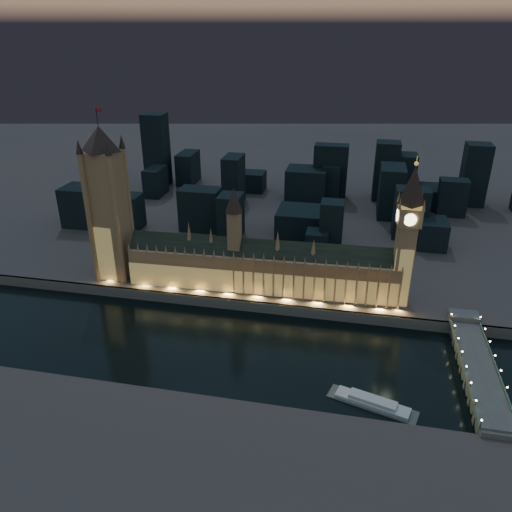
% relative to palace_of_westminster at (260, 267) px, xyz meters
% --- Properties ---
extents(ground_plane, '(2000.00, 2000.00, 0.00)m').
position_rel_palace_of_westminster_xyz_m(ground_plane, '(-6.62, -61.74, -26.37)').
color(ground_plane, black).
rests_on(ground_plane, ground).
extents(north_bank, '(2000.00, 960.00, 8.00)m').
position_rel_palace_of_westminster_xyz_m(north_bank, '(-6.62, 458.26, -22.37)').
color(north_bank, '#3C3C37').
rests_on(north_bank, ground).
extents(embankment_wall, '(2000.00, 2.50, 8.00)m').
position_rel_palace_of_westminster_xyz_m(embankment_wall, '(-6.62, -20.74, -22.37)').
color(embankment_wall, '#544D52').
rests_on(embankment_wall, ground).
extents(palace_of_westminster, '(202.00, 25.64, 78.00)m').
position_rel_palace_of_westminster_xyz_m(palace_of_westminster, '(0.00, 0.00, 0.00)').
color(palace_of_westminster, olive).
rests_on(palace_of_westminster, north_bank).
extents(victoria_tower, '(31.68, 31.68, 129.31)m').
position_rel_palace_of_westminster_xyz_m(victoria_tower, '(-116.62, 0.19, 45.95)').
color(victoria_tower, olive).
rests_on(victoria_tower, north_bank).
extents(elizabeth_tower, '(18.00, 18.00, 106.52)m').
position_rel_palace_of_westminster_xyz_m(elizabeth_tower, '(101.38, 0.18, 40.97)').
color(elizabeth_tower, olive).
rests_on(elizabeth_tower, north_bank).
extents(westminster_bridge, '(19.20, 113.00, 15.90)m').
position_rel_palace_of_westminster_xyz_m(westminster_bridge, '(143.75, -65.18, -20.39)').
color(westminster_bridge, '#544D52').
rests_on(westminster_bridge, ground).
extents(river_boat, '(50.56, 25.14, 4.50)m').
position_rel_palace_of_westminster_xyz_m(river_boat, '(83.75, -103.86, -24.81)').
color(river_boat, '#544D52').
rests_on(river_boat, ground).
extents(city_backdrop, '(491.49, 215.63, 86.44)m').
position_rel_palace_of_westminster_xyz_m(city_backdrop, '(25.60, 186.14, 4.72)').
color(city_backdrop, black).
rests_on(city_backdrop, north_bank).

